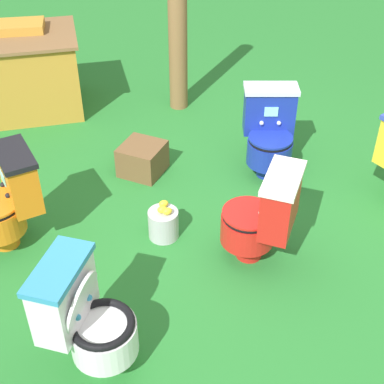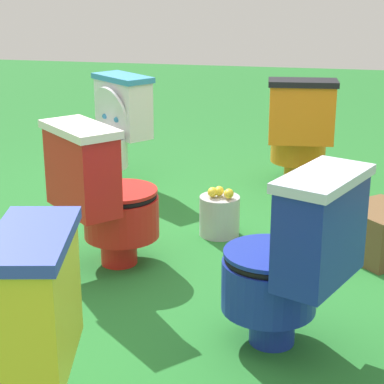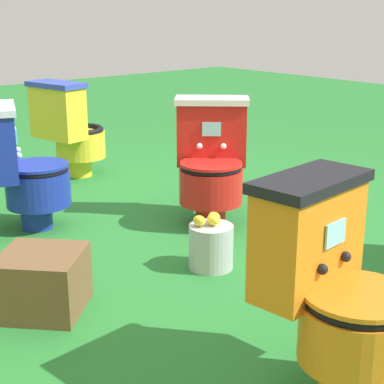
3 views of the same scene
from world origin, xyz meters
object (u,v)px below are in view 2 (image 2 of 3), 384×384
Objects in this scene: toilet_white at (111,130)px; toilet_blue at (292,260)px; toilet_orange at (300,131)px; lemon_bucket at (220,215)px; toilet_red at (104,195)px; small_crate at (380,233)px; toilet_yellow at (2,347)px.

toilet_white is 1.00× the size of toilet_blue.
lemon_bucket is at bearing -115.82° from toilet_orange.
toilet_red is (-0.59, -0.93, 0.00)m from toilet_blue.
lemon_bucket is at bearing 45.49° from toilet_blue.
toilet_white and toilet_blue have the same top height.
toilet_blue and toilet_red have the same top height.
toilet_orange is 1.09m from lemon_bucket.
toilet_blue is 2.63× the size of lemon_bucket.
toilet_orange is 1.25m from small_crate.
small_crate is at bearing -72.87° from toilet_orange.
small_crate is at bearing 59.38° from toilet_red.
toilet_white is at bearing 149.36° from toilet_red.
toilet_yellow is at bearing -33.67° from small_crate.
toilet_yellow is 1.00× the size of toilet_white.
toilet_red is at bearing 145.37° from toilet_white.
toilet_orange and toilet_red have the same top height.
toilet_white is (0.23, -1.23, 0.00)m from toilet_orange.
toilet_red is 0.75m from lemon_bucket.
small_crate is at bearing -168.95° from toilet_white.
toilet_orange is 1.00× the size of toilet_blue.
toilet_blue is at bearing -93.31° from toilet_orange.
lemon_bucket is (-0.14, -0.84, -0.01)m from small_crate.
toilet_orange is (-2.90, 0.71, -0.00)m from toilet_yellow.
toilet_yellow and toilet_red have the same top height.
toilet_white and toilet_red have the same top height.
toilet_blue is at bearing 163.83° from toilet_white.
small_crate is 0.85m from lemon_bucket.
lemon_bucket is (-1.90, 0.33, -0.26)m from toilet_yellow.
small_crate is at bearing -45.23° from toilet_yellow.
toilet_blue is at bearing 21.92° from lemon_bucket.
toilet_white is 2.14× the size of small_crate.
toilet_red is at bearing -124.58° from toilet_orange.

